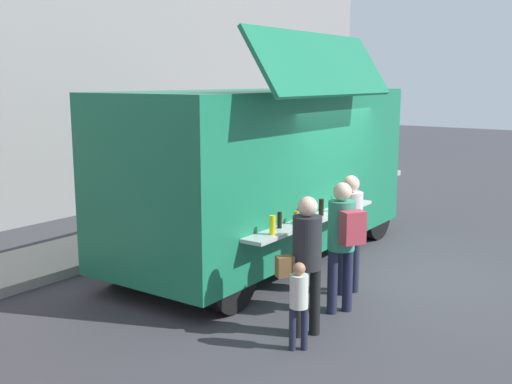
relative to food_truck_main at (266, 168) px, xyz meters
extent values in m
plane|color=#38383D|center=(0.38, -1.99, -1.54)|extent=(60.00, 60.00, 0.00)
cube|color=#19744E|center=(0.00, 0.02, 0.02)|extent=(5.97, 2.36, 2.50)
cube|color=#19744E|center=(-0.57, -1.38, 1.65)|extent=(3.27, 0.67, 0.89)
cube|color=black|center=(-0.57, -1.05, 0.32)|extent=(3.10, 0.17, 1.13)
cube|color=#B7B7BC|center=(-0.57, -1.26, -0.58)|extent=(3.27, 0.42, 0.05)
cylinder|color=yellow|center=(-1.77, -1.35, -0.42)|extent=(0.08, 0.08, 0.25)
cylinder|color=black|center=(-1.42, -1.22, -0.44)|extent=(0.06, 0.06, 0.22)
cylinder|color=orange|center=(-1.08, -1.28, -0.46)|extent=(0.07, 0.07, 0.18)
cylinder|color=orange|center=(-0.75, -1.21, -0.45)|extent=(0.08, 0.08, 0.21)
cylinder|color=black|center=(-0.40, -1.29, -0.43)|extent=(0.07, 0.07, 0.25)
cylinder|color=#CFE8F9|center=(-0.06, -1.27, -0.46)|extent=(0.08, 0.08, 0.19)
cylinder|color=silver|center=(0.29, -1.21, -0.43)|extent=(0.07, 0.07, 0.24)
cylinder|color=yellow|center=(0.66, -1.29, -0.46)|extent=(0.07, 0.07, 0.18)
cube|color=black|center=(2.91, 0.08, 0.47)|extent=(0.12, 1.90, 1.10)
cylinder|color=black|center=(2.24, 1.03, -1.09)|extent=(0.90, 0.28, 0.90)
cylinder|color=black|center=(2.28, -0.90, -1.09)|extent=(0.90, 0.28, 0.90)
cylinder|color=black|center=(-2.29, 0.94, -1.09)|extent=(0.90, 0.28, 0.90)
cylinder|color=black|center=(-2.25, -0.99, -1.09)|extent=(0.90, 0.28, 0.90)
cylinder|color=#2B653A|center=(3.94, 2.32, -1.09)|extent=(0.60, 0.60, 0.90)
cylinder|color=#1E2435|center=(-0.81, -1.88, -1.12)|extent=(0.13, 0.13, 0.83)
cylinder|color=#1E2435|center=(-0.61, -1.96, -1.12)|extent=(0.13, 0.13, 0.83)
cylinder|color=silver|center=(-0.71, -1.92, -0.40)|extent=(0.34, 0.34, 0.62)
sphere|color=beige|center=(-0.71, -1.92, 0.03)|extent=(0.23, 0.23, 0.23)
cylinder|color=#1F233B|center=(-1.51, -2.10, -1.12)|extent=(0.13, 0.13, 0.84)
cylinder|color=#1F233B|center=(-1.32, -2.22, -1.12)|extent=(0.13, 0.13, 0.84)
cylinder|color=#35856A|center=(-1.41, -2.16, -0.38)|extent=(0.35, 0.35, 0.63)
sphere|color=beige|center=(-1.41, -2.16, 0.05)|extent=(0.23, 0.23, 0.23)
cube|color=#AF3745|center=(-1.55, -2.39, -0.35)|extent=(0.34, 0.30, 0.41)
cylinder|color=black|center=(-2.38, -2.13, -1.13)|extent=(0.13, 0.13, 0.82)
cylinder|color=black|center=(-2.21, -2.26, -1.13)|extent=(0.13, 0.13, 0.82)
cylinder|color=#242528|center=(-2.30, -2.19, -0.41)|extent=(0.34, 0.34, 0.62)
sphere|color=beige|center=(-2.30, -2.19, 0.01)|extent=(0.23, 0.23, 0.23)
cube|color=brown|center=(-2.51, -2.03, -0.67)|extent=(0.24, 0.23, 0.24)
cylinder|color=#1F2436|center=(-2.73, -2.28, -1.29)|extent=(0.08, 0.08, 0.50)
cylinder|color=#1F2436|center=(-2.64, -2.38, -1.29)|extent=(0.08, 0.08, 0.50)
cylinder|color=beige|center=(-2.69, -2.33, -0.85)|extent=(0.21, 0.21, 0.38)
sphere|color=#9C6F52|center=(-2.69, -2.33, -0.60)|extent=(0.14, 0.14, 0.14)
camera|label=1|loc=(-8.13, -5.71, 1.43)|focal=42.85mm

